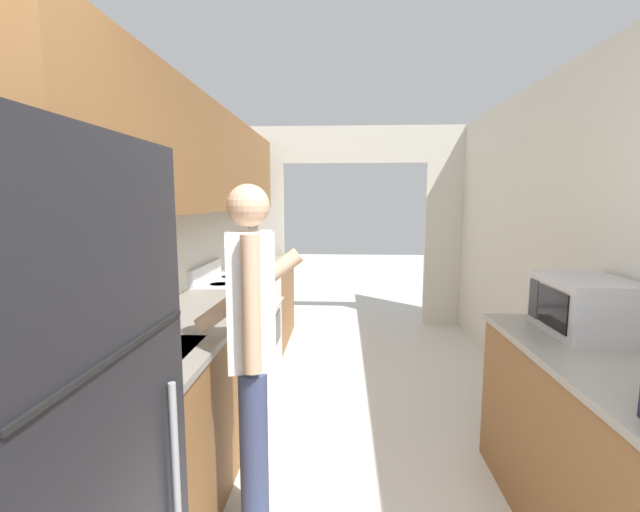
{
  "coord_description": "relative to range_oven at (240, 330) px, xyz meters",
  "views": [
    {
      "loc": [
        -0.14,
        -0.4,
        1.6
      ],
      "look_at": [
        -0.33,
        3.09,
        1.14
      ],
      "focal_mm": 24.0,
      "sensor_mm": 36.0,
      "label": 1
    }
  ],
  "objects": [
    {
      "name": "counter_left",
      "position": [
        -0.01,
        -0.44,
        -0.0
      ],
      "size": [
        0.62,
        3.99,
        0.9
      ],
      "color": "brown",
      "rests_on": "ground_plane"
    },
    {
      "name": "range_oven",
      "position": [
        0.0,
        0.0,
        0.0
      ],
      "size": [
        0.66,
        0.79,
        1.04
      ],
      "color": "white",
      "rests_on": "ground_plane"
    },
    {
      "name": "wall_far_with_doorway",
      "position": [
        1.04,
        1.83,
        1.0
      ],
      "size": [
        3.09,
        0.06,
        2.5
      ],
      "color": "silver",
      "rests_on": "ground_plane"
    },
    {
      "name": "wall_left",
      "position": [
        -0.25,
        -0.86,
        1.09
      ],
      "size": [
        0.38,
        7.41,
        2.5
      ],
      "color": "silver",
      "rests_on": "ground_plane"
    },
    {
      "name": "wall_right",
      "position": [
        2.41,
        -1.31,
        0.79
      ],
      "size": [
        0.06,
        7.41,
        2.5
      ],
      "color": "silver",
      "rests_on": "ground_plane"
    },
    {
      "name": "microwave",
      "position": [
        2.17,
        -1.38,
        0.59
      ],
      "size": [
        0.4,
        0.49,
        0.29
      ],
      "color": "#B7B7BC",
      "rests_on": "counter_right"
    },
    {
      "name": "person",
      "position": [
        0.48,
        -1.73,
        0.44
      ],
      "size": [
        0.54,
        0.43,
        1.67
      ],
      "rotation": [
        0.0,
        0.0,
        1.81
      ],
      "color": "#384266",
      "rests_on": "ground_plane"
    }
  ]
}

